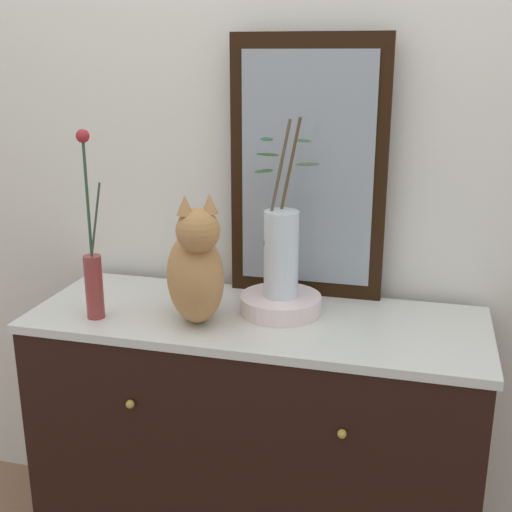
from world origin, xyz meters
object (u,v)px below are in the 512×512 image
(bowl_porcelain, at_px, (281,304))
(sideboard, at_px, (256,446))
(vase_slim_green, at_px, (93,271))
(cat_sitting, at_px, (195,270))
(mirror_leaning, at_px, (307,170))
(vase_glass_clear, at_px, (281,250))

(bowl_porcelain, bearing_deg, sideboard, -143.34)
(vase_slim_green, distance_m, bowl_porcelain, 0.54)
(cat_sitting, relative_size, bowl_porcelain, 1.82)
(sideboard, height_order, mirror_leaning, mirror_leaning)
(mirror_leaning, bearing_deg, vase_slim_green, -147.40)
(cat_sitting, distance_m, bowl_porcelain, 0.28)
(cat_sitting, xyz_separation_m, bowl_porcelain, (0.21, 0.12, -0.13))
(cat_sitting, bearing_deg, mirror_leaning, 49.65)
(sideboard, xyz_separation_m, bowl_porcelain, (0.06, 0.05, 0.46))
(mirror_leaning, relative_size, vase_glass_clear, 1.53)
(bowl_porcelain, relative_size, vase_glass_clear, 0.46)
(cat_sitting, relative_size, vase_slim_green, 0.81)
(sideboard, height_order, bowl_porcelain, bowl_porcelain)
(mirror_leaning, height_order, vase_glass_clear, mirror_leaning)
(sideboard, height_order, vase_slim_green, vase_slim_green)
(vase_slim_green, relative_size, bowl_porcelain, 2.25)
(bowl_porcelain, bearing_deg, vase_glass_clear, 103.32)
(sideboard, bearing_deg, mirror_leaning, 65.45)
(bowl_porcelain, bearing_deg, cat_sitting, -150.03)
(mirror_leaning, distance_m, vase_slim_green, 0.69)
(cat_sitting, height_order, vase_slim_green, vase_slim_green)
(vase_slim_green, height_order, bowl_porcelain, vase_slim_green)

